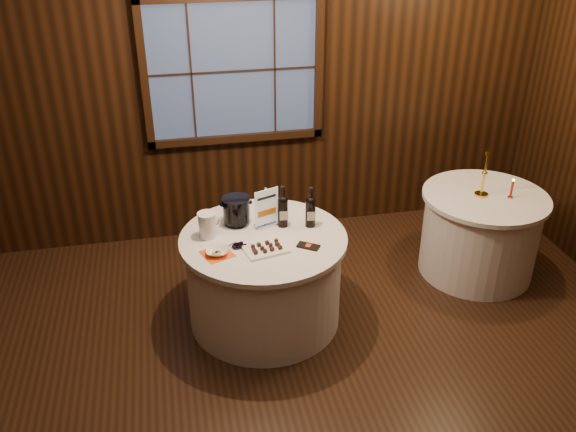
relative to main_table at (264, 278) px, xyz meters
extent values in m
plane|color=black|center=(0.00, -1.00, -0.39)|extent=(6.00, 6.00, 0.00)
cube|color=black|center=(0.00, 1.50, 1.11)|extent=(6.00, 0.02, 3.00)
cube|color=#3C517E|center=(0.00, 1.47, 1.26)|extent=(1.50, 0.01, 1.20)
cylinder|color=white|center=(0.00, 0.00, -0.02)|extent=(1.20, 1.20, 0.73)
cylinder|color=white|center=(0.00, 0.00, 0.36)|extent=(1.28, 1.28, 0.04)
cylinder|color=white|center=(2.00, 0.30, -0.02)|extent=(1.00, 1.00, 0.73)
cylinder|color=white|center=(2.00, 0.30, 0.36)|extent=(1.08, 1.08, 0.04)
cube|color=silver|center=(0.05, 0.16, 0.39)|extent=(0.20, 0.15, 0.02)
cube|color=silver|center=(0.05, 0.16, 0.56)|extent=(0.03, 0.02, 0.31)
cube|color=white|center=(0.05, 0.15, 0.56)|extent=(0.19, 0.08, 0.29)
cylinder|color=black|center=(0.18, 0.14, 0.49)|extent=(0.08, 0.08, 0.22)
sphere|color=black|center=(0.18, 0.14, 0.60)|extent=(0.08, 0.08, 0.08)
cylinder|color=black|center=(0.18, 0.14, 0.66)|extent=(0.03, 0.03, 0.10)
cylinder|color=black|center=(0.18, 0.14, 0.71)|extent=(0.03, 0.03, 0.02)
cube|color=beige|center=(0.18, 0.09, 0.49)|extent=(0.06, 0.01, 0.08)
cylinder|color=black|center=(0.39, 0.09, 0.49)|extent=(0.08, 0.08, 0.21)
sphere|color=black|center=(0.39, 0.09, 0.59)|extent=(0.08, 0.08, 0.08)
cylinder|color=black|center=(0.39, 0.09, 0.65)|extent=(0.03, 0.03, 0.10)
cylinder|color=black|center=(0.39, 0.09, 0.70)|extent=(0.03, 0.03, 0.02)
cube|color=beige|center=(0.39, 0.05, 0.49)|extent=(0.06, 0.01, 0.07)
cylinder|color=black|center=(-0.17, 0.24, 0.40)|extent=(0.16, 0.16, 0.03)
cylinder|color=black|center=(-0.17, 0.24, 0.50)|extent=(0.21, 0.21, 0.18)
cylinder|color=black|center=(-0.17, 0.24, 0.60)|extent=(0.22, 0.22, 0.02)
cube|color=white|center=(-0.01, -0.20, 0.39)|extent=(0.35, 0.27, 0.02)
cube|color=black|center=(0.30, -0.22, 0.39)|extent=(0.18, 0.16, 0.01)
cylinder|color=#382914|center=(-0.27, -0.11, 0.40)|extent=(0.07, 0.01, 0.03)
cylinder|color=white|center=(-0.41, 0.09, 0.48)|extent=(0.13, 0.13, 0.19)
cylinder|color=white|center=(-0.41, 0.09, 0.58)|extent=(0.14, 0.14, 0.01)
torus|color=white|center=(-0.34, 0.09, 0.49)|extent=(0.09, 0.04, 0.10)
cube|color=#FF5515|center=(-0.37, -0.18, 0.38)|extent=(0.26, 0.26, 0.00)
imported|color=white|center=(-0.37, -0.18, 0.41)|extent=(0.18, 0.18, 0.04)
cylinder|color=gold|center=(1.95, 0.30, 0.39)|extent=(0.12, 0.12, 0.02)
cylinder|color=gold|center=(1.95, 0.30, 0.58)|extent=(0.03, 0.03, 0.36)
cylinder|color=gold|center=(1.95, 0.30, 0.78)|extent=(0.06, 0.06, 0.03)
cylinder|color=gold|center=(2.17, 0.21, 0.39)|extent=(0.05, 0.05, 0.01)
cylinder|color=#AE170D|center=(2.17, 0.21, 0.47)|extent=(0.02, 0.02, 0.14)
sphere|color=#FFB23F|center=(2.17, 0.21, 0.55)|extent=(0.02, 0.02, 0.02)
camera|label=1|loc=(-0.64, -3.93, 2.73)|focal=38.00mm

